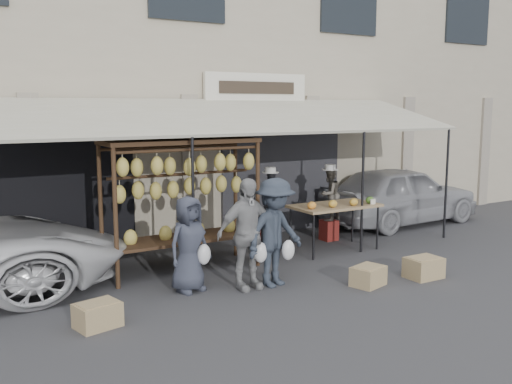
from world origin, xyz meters
TOP-DOWN VIEW (x-y plane):
  - ground_plane at (0.00, 0.00)m, footprint 90.00×90.00m
  - shophouse at (-0.00, 6.50)m, footprint 24.00×6.15m
  - awning at (0.01, 2.28)m, footprint 10.00×2.35m
  - banana_rack at (-0.94, 1.70)m, footprint 2.60×0.90m
  - produce_table at (2.13, 1.48)m, footprint 1.70×0.90m
  - vendor_left at (1.34, 2.58)m, footprint 0.43×0.32m
  - vendor_right at (2.57, 2.24)m, footprint 0.63×0.55m
  - customer_left at (-1.29, 0.69)m, footprint 0.80×0.63m
  - customer_mid at (-0.49, 0.34)m, footprint 1.01×0.43m
  - customer_right at (-0.05, 0.25)m, footprint 1.21×0.86m
  - stool_left at (1.34, 2.58)m, footprint 0.33×0.33m
  - stool_right at (2.57, 2.24)m, footprint 0.38×0.38m
  - crate_near_a at (1.21, -0.50)m, footprint 0.59×0.51m
  - crate_near_b at (2.26, -0.65)m, footprint 0.56×0.43m
  - crate_far at (-2.88, -0.03)m, footprint 0.60×0.50m
  - sedan at (5.04, 2.71)m, footprint 4.19×1.84m

SIDE VIEW (x-z plane):
  - ground_plane at x=0.00m, z-range 0.00..0.00m
  - crate_near_a at x=1.21m, z-range 0.00..0.30m
  - crate_far at x=-2.88m, z-range 0.00..0.32m
  - crate_near_b at x=2.26m, z-range 0.00..0.34m
  - stool_right at x=2.57m, z-range 0.00..0.42m
  - stool_left at x=1.34m, z-range 0.00..0.43m
  - sedan at x=5.04m, z-range 0.00..1.40m
  - customer_left at x=-1.29m, z-range 0.00..1.45m
  - customer_right at x=-0.05m, z-range 0.00..1.69m
  - customer_mid at x=-0.49m, z-range 0.00..1.71m
  - produce_table at x=2.13m, z-range 0.34..1.38m
  - vendor_left at x=1.34m, z-range 0.43..1.49m
  - vendor_right at x=2.57m, z-range 0.42..1.51m
  - banana_rack at x=-0.94m, z-range 0.45..2.69m
  - awning at x=0.01m, z-range 1.12..4.03m
  - shophouse at x=0.00m, z-range 0.00..7.30m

